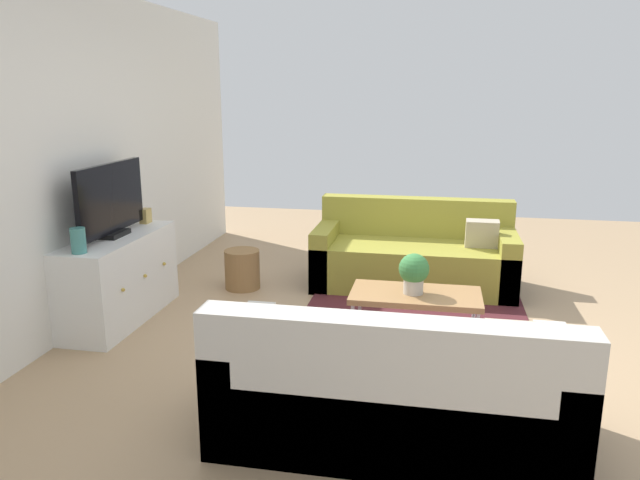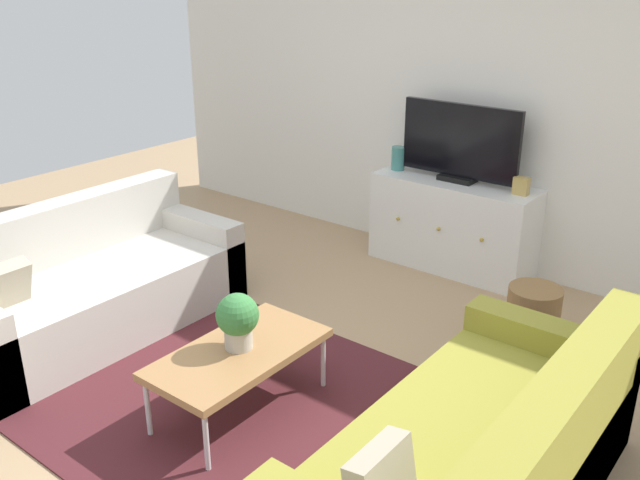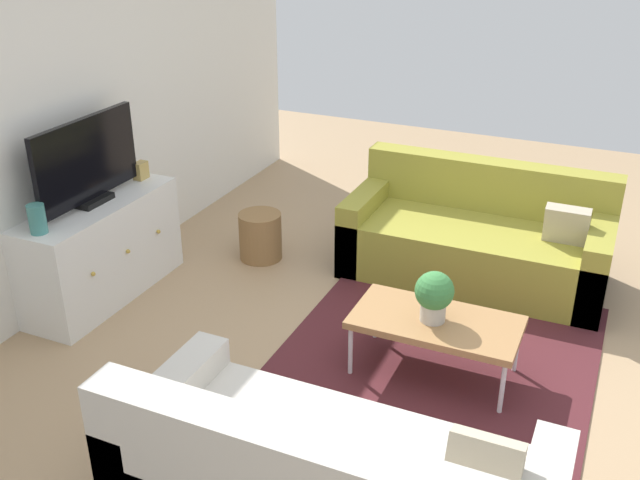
% 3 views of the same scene
% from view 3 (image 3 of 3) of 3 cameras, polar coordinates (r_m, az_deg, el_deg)
% --- Properties ---
extents(ground_plane, '(10.00, 10.00, 0.00)m').
position_cam_3_polar(ground_plane, '(4.58, 6.61, -10.00)').
color(ground_plane, tan).
extents(wall_back, '(6.40, 0.12, 2.70)m').
position_cam_3_polar(wall_back, '(5.24, -20.47, 9.56)').
color(wall_back, silver).
rests_on(wall_back, ground_plane).
extents(area_rug, '(2.50, 1.90, 0.01)m').
position_cam_3_polar(area_rug, '(4.55, 8.43, -10.35)').
color(area_rug, '#4C1E23').
rests_on(area_rug, ground_plane).
extents(couch_right_side, '(0.88, 1.91, 0.83)m').
position_cam_3_polar(couch_right_side, '(5.64, 12.30, 0.04)').
color(couch_right_side, olive).
rests_on(couch_right_side, ground_plane).
extents(coffee_table, '(0.52, 0.99, 0.38)m').
position_cam_3_polar(coffee_table, '(4.38, 9.08, -6.50)').
color(coffee_table, '#A37547').
rests_on(coffee_table, ground_plane).
extents(potted_plant, '(0.23, 0.23, 0.31)m').
position_cam_3_polar(potted_plant, '(4.26, 8.95, -4.24)').
color(potted_plant, '#B7B2A8').
rests_on(potted_plant, coffee_table).
extents(tv_console, '(1.29, 0.47, 0.72)m').
position_cam_3_polar(tv_console, '(5.39, -16.75, -0.77)').
color(tv_console, white).
rests_on(tv_console, ground_plane).
extents(flat_screen_tv, '(0.96, 0.16, 0.60)m').
position_cam_3_polar(flat_screen_tv, '(5.16, -17.83, 5.84)').
color(flat_screen_tv, black).
rests_on(flat_screen_tv, tv_console).
extents(glass_vase, '(0.11, 0.11, 0.19)m').
position_cam_3_polar(glass_vase, '(4.87, -21.31, 1.55)').
color(glass_vase, teal).
rests_on(glass_vase, tv_console).
extents(mantel_clock, '(0.11, 0.07, 0.13)m').
position_cam_3_polar(mantel_clock, '(5.60, -13.89, 5.31)').
color(mantel_clock, tan).
rests_on(mantel_clock, tv_console).
extents(wicker_basket, '(0.34, 0.34, 0.38)m').
position_cam_3_polar(wicker_basket, '(5.80, -4.70, 0.32)').
color(wicker_basket, olive).
rests_on(wicker_basket, ground_plane).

